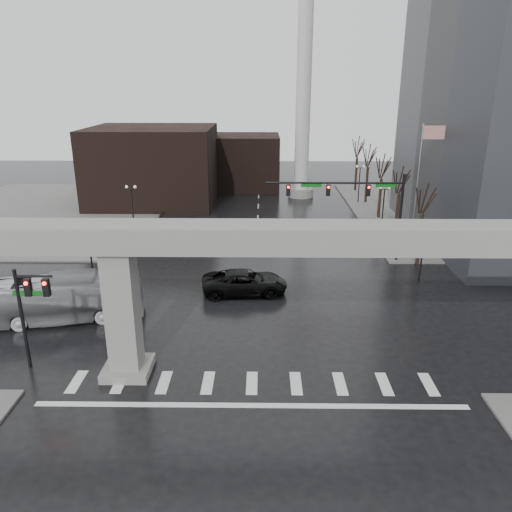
# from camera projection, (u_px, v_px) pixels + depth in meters

# --- Properties ---
(ground) EXTENTS (160.00, 160.00, 0.00)m
(ground) POSITION_uv_depth(u_px,v_px,m) (252.00, 373.00, 28.08)
(ground) COLOR black
(ground) RESTS_ON ground
(sidewalk_ne) EXTENTS (28.00, 36.00, 0.15)m
(sidewalk_ne) POSITION_uv_depth(u_px,v_px,m) (468.00, 214.00, 61.73)
(sidewalk_ne) COLOR slate
(sidewalk_ne) RESTS_ON ground
(sidewalk_nw) EXTENTS (28.00, 36.00, 0.15)m
(sidewalk_nw) POSITION_uv_depth(u_px,v_px,m) (50.00, 212.00, 62.36)
(sidewalk_nw) COLOR slate
(sidewalk_nw) RESTS_ON ground
(elevated_guideway) EXTENTS (48.00, 2.60, 8.70)m
(elevated_guideway) POSITION_uv_depth(u_px,v_px,m) (276.00, 258.00, 25.80)
(elevated_guideway) COLOR gray
(elevated_guideway) RESTS_ON ground
(building_far_left) EXTENTS (16.00, 14.00, 10.00)m
(building_far_left) POSITION_uv_depth(u_px,v_px,m) (153.00, 166.00, 66.25)
(building_far_left) COLOR black
(building_far_left) RESTS_ON ground
(building_far_mid) EXTENTS (10.00, 10.00, 8.00)m
(building_far_mid) POSITION_uv_depth(u_px,v_px,m) (246.00, 162.00, 75.88)
(building_far_mid) COLOR black
(building_far_mid) RESTS_ON ground
(smokestack) EXTENTS (3.60, 3.60, 30.00)m
(smokestack) POSITION_uv_depth(u_px,v_px,m) (303.00, 99.00, 67.03)
(smokestack) COLOR beige
(smokestack) RESTS_ON ground
(signal_mast_arm) EXTENTS (12.12, 0.43, 8.00)m
(signal_mast_arm) POSITION_uv_depth(u_px,v_px,m) (359.00, 198.00, 43.80)
(signal_mast_arm) COLOR black
(signal_mast_arm) RESTS_ON ground
(signal_left_pole) EXTENTS (2.30, 0.30, 6.00)m
(signal_left_pole) POSITION_uv_depth(u_px,v_px,m) (29.00, 302.00, 27.36)
(signal_left_pole) COLOR black
(signal_left_pole) RESTS_ON ground
(flagpole_assembly) EXTENTS (2.06, 0.12, 12.00)m
(flagpole_assembly) POSITION_uv_depth(u_px,v_px,m) (422.00, 173.00, 46.18)
(flagpole_assembly) COLOR silver
(flagpole_assembly) RESTS_ON ground
(lamp_right_0) EXTENTS (1.22, 0.32, 5.11)m
(lamp_right_0) POSITION_uv_depth(u_px,v_px,m) (424.00, 241.00, 39.99)
(lamp_right_0) COLOR black
(lamp_right_0) RESTS_ON ground
(lamp_right_1) EXTENTS (1.22, 0.32, 5.11)m
(lamp_right_1) POSITION_uv_depth(u_px,v_px,m) (384.00, 201.00, 53.21)
(lamp_right_1) COLOR black
(lamp_right_1) RESTS_ON ground
(lamp_right_2) EXTENTS (1.22, 0.32, 5.11)m
(lamp_right_2) POSITION_uv_depth(u_px,v_px,m) (360.00, 178.00, 66.42)
(lamp_right_2) COLOR black
(lamp_right_2) RESTS_ON ground
(lamp_left_0) EXTENTS (1.22, 0.32, 5.11)m
(lamp_left_0) POSITION_uv_depth(u_px,v_px,m) (89.00, 239.00, 40.32)
(lamp_left_0) COLOR black
(lamp_left_0) RESTS_ON ground
(lamp_left_1) EXTENTS (1.22, 0.32, 5.11)m
(lamp_left_1) POSITION_uv_depth(u_px,v_px,m) (132.00, 200.00, 53.54)
(lamp_left_1) COLOR black
(lamp_left_1) RESTS_ON ground
(lamp_left_2) EXTENTS (1.22, 0.32, 5.11)m
(lamp_left_2) POSITION_uv_depth(u_px,v_px,m) (158.00, 177.00, 66.75)
(lamp_left_2) COLOR black
(lamp_left_2) RESTS_ON ground
(tree_right_0) EXTENTS (1.09, 1.58, 7.50)m
(tree_right_0) POSITION_uv_depth(u_px,v_px,m) (421.00, 234.00, 44.00)
(tree_right_0) COLOR black
(tree_right_0) RESTS_ON ground
(tree_right_1) EXTENTS (1.09, 1.61, 7.67)m
(tree_right_1) POSITION_uv_depth(u_px,v_px,m) (398.00, 211.00, 51.53)
(tree_right_1) COLOR black
(tree_right_1) RESTS_ON ground
(tree_right_2) EXTENTS (1.10, 1.63, 7.85)m
(tree_right_2) POSITION_uv_depth(u_px,v_px,m) (380.00, 194.00, 59.06)
(tree_right_2) COLOR black
(tree_right_2) RESTS_ON ground
(tree_right_3) EXTENTS (1.11, 1.66, 8.02)m
(tree_right_3) POSITION_uv_depth(u_px,v_px,m) (367.00, 181.00, 66.59)
(tree_right_3) COLOR black
(tree_right_3) RESTS_ON ground
(tree_right_4) EXTENTS (1.12, 1.69, 8.19)m
(tree_right_4) POSITION_uv_depth(u_px,v_px,m) (356.00, 171.00, 74.12)
(tree_right_4) COLOR black
(tree_right_4) RESTS_ON ground
(pickup_truck) EXTENTS (6.81, 3.64, 1.82)m
(pickup_truck) POSITION_uv_depth(u_px,v_px,m) (245.00, 282.00, 38.42)
(pickup_truck) COLOR black
(pickup_truck) RESTS_ON ground
(city_bus) EXTENTS (11.86, 4.96, 3.22)m
(city_bus) POSITION_uv_depth(u_px,v_px,m) (56.00, 299.00, 33.78)
(city_bus) COLOR #A2A2A7
(city_bus) RESTS_ON ground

